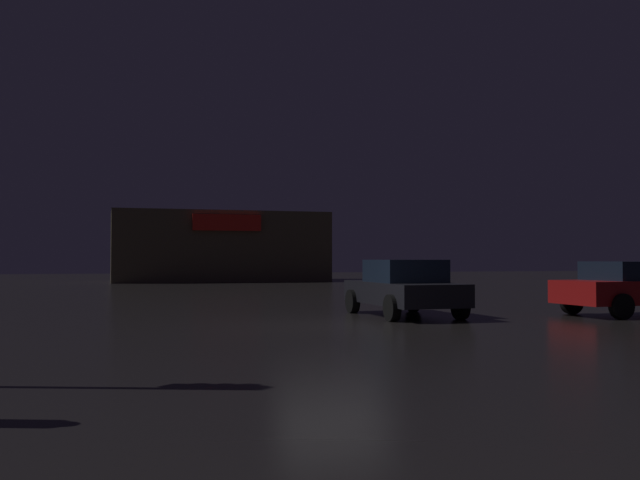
{
  "coord_description": "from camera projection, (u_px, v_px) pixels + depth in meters",
  "views": [
    {
      "loc": [
        -4.83,
        -15.08,
        1.5
      ],
      "look_at": [
        1.19,
        4.95,
        2.07
      ],
      "focal_mm": 39.62,
      "sensor_mm": 36.0,
      "label": 1
    }
  ],
  "objects": [
    {
      "name": "car_far",
      "position": [
        639.0,
        287.0,
        18.88
      ],
      "size": [
        4.68,
        2.25,
        1.44
      ],
      "color": "#A51414",
      "rests_on": "ground"
    },
    {
      "name": "store_building",
      "position": [
        218.0,
        247.0,
        48.21
      ],
      "size": [
        14.09,
        7.39,
        4.63
      ],
      "color": "brown",
      "rests_on": "ground"
    },
    {
      "name": "ground_plane",
      "position": [
        333.0,
        326.0,
        15.78
      ],
      "size": [
        120.0,
        120.0,
        0.0
      ],
      "primitive_type": "plane",
      "color": "black"
    },
    {
      "name": "car_near",
      "position": [
        404.0,
        287.0,
        18.53
      ],
      "size": [
        2.08,
        4.25,
        1.48
      ],
      "color": "black",
      "rests_on": "ground"
    }
  ]
}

